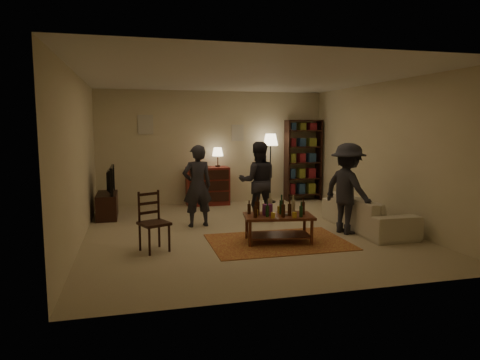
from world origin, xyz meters
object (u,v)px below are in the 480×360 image
object	(u,v)px
bookshelf	(303,159)
sofa	(367,213)
tv_stand	(107,199)
dresser	(208,185)
floor_lamp	(271,144)
person_left	(197,186)
person_by_sofa	(348,189)
coffee_table	(278,218)
person_right	(258,181)
dining_chair	(152,219)

from	to	relation	value
bookshelf	sofa	distance (m)	3.26
tv_stand	bookshelf	world-z (taller)	bookshelf
dresser	bookshelf	bearing A→B (deg)	1.57
floor_lamp	person_left	world-z (taller)	floor_lamp
tv_stand	person_by_sofa	bearing A→B (deg)	-29.73
coffee_table	dresser	size ratio (longest dim) A/B	0.87
floor_lamp	person_left	xyz separation A→B (m)	(-2.11, -2.08, -0.66)
sofa	person_right	xyz separation A→B (m)	(-1.73, 1.18, 0.48)
coffee_table	person_left	distance (m)	1.82
coffee_table	dresser	bearing A→B (deg)	98.20
sofa	person_by_sofa	bearing A→B (deg)	108.50
dining_chair	tv_stand	bearing A→B (deg)	83.08
person_left	sofa	bearing A→B (deg)	154.27
floor_lamp	person_right	size ratio (longest dim) A/B	1.07
dresser	floor_lamp	size ratio (longest dim) A/B	0.81
tv_stand	floor_lamp	xyz separation A→B (m)	(3.79, 0.85, 1.04)
tv_stand	bookshelf	bearing A→B (deg)	11.80
dresser	coffee_table	bearing A→B (deg)	-81.80
dining_chair	person_right	world-z (taller)	person_right
person_by_sofa	bookshelf	bearing A→B (deg)	-26.70
sofa	bookshelf	bearing A→B (deg)	-0.82
floor_lamp	person_left	size ratio (longest dim) A/B	1.10
coffee_table	person_left	bearing A→B (deg)	127.39
coffee_table	dining_chair	world-z (taller)	dining_chair
person_right	person_by_sofa	bearing A→B (deg)	143.20
dresser	tv_stand	bearing A→B (deg)	-157.93
tv_stand	floor_lamp	bearing A→B (deg)	12.65
coffee_table	person_right	distance (m)	1.68
coffee_table	bookshelf	xyz separation A→B (m)	(1.92, 3.63, 0.63)
dining_chair	person_left	distance (m)	1.67
tv_stand	person_right	distance (m)	3.11
dining_chair	person_by_sofa	bearing A→B (deg)	-19.62
sofa	person_right	world-z (taller)	person_right
person_right	person_by_sofa	size ratio (longest dim) A/B	0.99
bookshelf	person_by_sofa	bearing A→B (deg)	-99.26
coffee_table	tv_stand	size ratio (longest dim) A/B	1.11
person_left	floor_lamp	bearing A→B (deg)	-142.98
person_left	coffee_table	bearing A→B (deg)	119.83
bookshelf	person_left	world-z (taller)	bookshelf
person_left	person_by_sofa	world-z (taller)	person_by_sofa
tv_stand	bookshelf	distance (m)	4.84
bookshelf	person_right	world-z (taller)	bookshelf
floor_lamp	person_left	distance (m)	3.03
tv_stand	dresser	distance (m)	2.43
coffee_table	person_right	xyz separation A→B (m)	(0.15, 1.63, 0.38)
tv_stand	sofa	size ratio (longest dim) A/B	0.51
coffee_table	bookshelf	distance (m)	4.16
dresser	person_left	distance (m)	2.23
bookshelf	person_right	bearing A→B (deg)	-131.65
dresser	person_by_sofa	world-z (taller)	person_by_sofa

